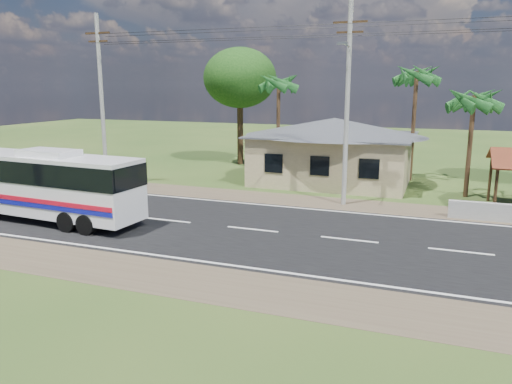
% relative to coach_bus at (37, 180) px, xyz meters
% --- Properties ---
extents(ground, '(120.00, 120.00, 0.00)m').
position_rel_coach_bus_xyz_m(ground, '(10.58, 2.05, -2.04)').
color(ground, '#274518').
rests_on(ground, ground).
extents(road, '(120.00, 16.00, 0.03)m').
position_rel_coach_bus_xyz_m(road, '(10.58, 2.05, -2.03)').
color(road, black).
rests_on(road, ground).
extents(house, '(12.40, 10.00, 5.00)m').
position_rel_coach_bus_xyz_m(house, '(11.58, 15.05, 0.61)').
color(house, tan).
rests_on(house, ground).
extents(utility_poles, '(32.80, 2.22, 11.00)m').
position_rel_coach_bus_xyz_m(utility_poles, '(13.25, 8.54, 3.73)').
color(utility_poles, '#9E9E99').
rests_on(utility_poles, ground).
extents(palm_near, '(2.80, 2.80, 6.70)m').
position_rel_coach_bus_xyz_m(palm_near, '(20.08, 13.05, 3.67)').
color(palm_near, '#47301E').
rests_on(palm_near, ground).
extents(palm_mid, '(2.80, 2.80, 8.20)m').
position_rel_coach_bus_xyz_m(palm_mid, '(16.58, 17.55, 5.12)').
color(palm_mid, '#47301E').
rests_on(palm_mid, ground).
extents(palm_far, '(2.80, 2.80, 7.70)m').
position_rel_coach_bus_xyz_m(palm_far, '(6.58, 18.05, 4.64)').
color(palm_far, '#47301E').
rests_on(palm_far, ground).
extents(tree_behind_house, '(6.00, 6.00, 9.61)m').
position_rel_coach_bus_xyz_m(tree_behind_house, '(2.58, 20.05, 5.08)').
color(tree_behind_house, '#47301E').
rests_on(tree_behind_house, ground).
extents(coach_bus, '(11.60, 3.16, 3.56)m').
position_rel_coach_bus_xyz_m(coach_bus, '(0.00, 0.00, 0.00)').
color(coach_bus, silver).
rests_on(coach_bus, ground).
extents(motorcycle, '(1.74, 1.19, 0.86)m').
position_rel_coach_bus_xyz_m(motorcycle, '(22.05, 8.05, -1.60)').
color(motorcycle, black).
rests_on(motorcycle, ground).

